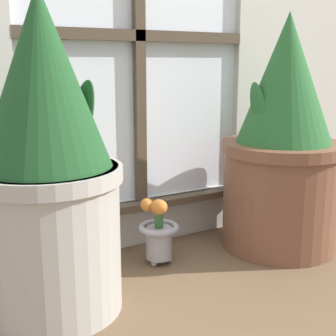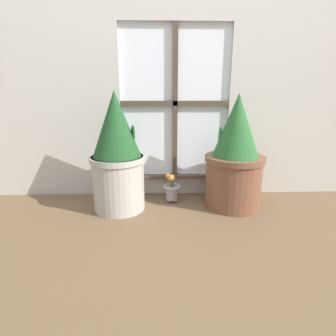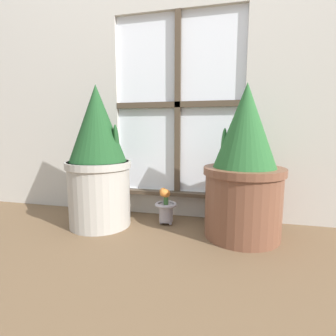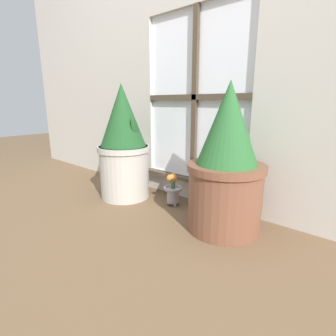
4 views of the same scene
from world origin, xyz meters
name	(u,v)px [view 2 (image 2 of 4)]	position (x,y,z in m)	size (l,w,h in m)	color
ground_plane	(179,221)	(0.00, 0.00, 0.00)	(10.00, 10.00, 0.00)	brown
wall_with_window	(176,22)	(0.00, 0.52, 1.27)	(4.40, 0.10, 2.50)	beige
potted_plant_left	(117,155)	(-0.40, 0.21, 0.39)	(0.37, 0.37, 0.81)	#B7B2A8
potted_plant_right	(235,158)	(0.40, 0.24, 0.36)	(0.41, 0.41, 0.79)	brown
flower_vase	(172,188)	(-0.03, 0.32, 0.11)	(0.13, 0.13, 0.22)	#99939E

